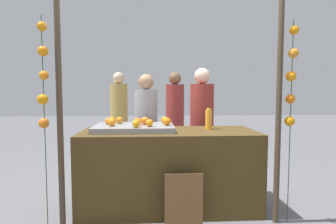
{
  "coord_description": "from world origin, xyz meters",
  "views": [
    {
      "loc": [
        -0.19,
        -3.15,
        1.33
      ],
      "look_at": [
        0.0,
        0.15,
        1.08
      ],
      "focal_mm": 30.15,
      "sensor_mm": 36.0,
      "label": 1
    }
  ],
  "objects_px": {
    "stall_counter": "(169,169)",
    "juice_bottle": "(209,119)",
    "chalkboard_sign": "(184,202)",
    "vendor_left": "(146,135)",
    "orange_0": "(112,122)",
    "orange_1": "(138,122)",
    "vendor_right": "(202,131)"
  },
  "relations": [
    {
      "from": "orange_0",
      "to": "orange_1",
      "type": "xyz_separation_m",
      "value": [
        0.28,
        0.04,
        0.0
      ]
    },
    {
      "from": "orange_0",
      "to": "chalkboard_sign",
      "type": "height_order",
      "value": "orange_0"
    },
    {
      "from": "stall_counter",
      "to": "chalkboard_sign",
      "type": "height_order",
      "value": "stall_counter"
    },
    {
      "from": "vendor_left",
      "to": "vendor_right",
      "type": "height_order",
      "value": "vendor_right"
    },
    {
      "from": "orange_1",
      "to": "vendor_left",
      "type": "relative_size",
      "value": 0.06
    },
    {
      "from": "chalkboard_sign",
      "to": "vendor_left",
      "type": "xyz_separation_m",
      "value": [
        -0.38,
        1.27,
        0.46
      ]
    },
    {
      "from": "chalkboard_sign",
      "to": "vendor_left",
      "type": "bearing_deg",
      "value": 106.62
    },
    {
      "from": "stall_counter",
      "to": "chalkboard_sign",
      "type": "relative_size",
      "value": 3.5
    },
    {
      "from": "orange_0",
      "to": "vendor_right",
      "type": "xyz_separation_m",
      "value": [
        1.14,
        0.81,
        -0.22
      ]
    },
    {
      "from": "orange_1",
      "to": "vendor_right",
      "type": "xyz_separation_m",
      "value": [
        0.86,
        0.76,
        -0.22
      ]
    },
    {
      "from": "stall_counter",
      "to": "vendor_right",
      "type": "distance_m",
      "value": 0.98
    },
    {
      "from": "stall_counter",
      "to": "orange_0",
      "type": "height_order",
      "value": "orange_0"
    },
    {
      "from": "chalkboard_sign",
      "to": "vendor_left",
      "type": "height_order",
      "value": "vendor_left"
    },
    {
      "from": "orange_0",
      "to": "vendor_left",
      "type": "relative_size",
      "value": 0.06
    },
    {
      "from": "vendor_right",
      "to": "juice_bottle",
      "type": "bearing_deg",
      "value": -93.42
    },
    {
      "from": "juice_bottle",
      "to": "chalkboard_sign",
      "type": "xyz_separation_m",
      "value": [
        -0.36,
        -0.65,
        -0.73
      ]
    },
    {
      "from": "orange_1",
      "to": "juice_bottle",
      "type": "distance_m",
      "value": 0.83
    },
    {
      "from": "orange_1",
      "to": "vendor_right",
      "type": "bearing_deg",
      "value": 41.45
    },
    {
      "from": "vendor_right",
      "to": "stall_counter",
      "type": "bearing_deg",
      "value": -123.8
    },
    {
      "from": "chalkboard_sign",
      "to": "vendor_right",
      "type": "bearing_deg",
      "value": 72.92
    },
    {
      "from": "orange_0",
      "to": "vendor_left",
      "type": "height_order",
      "value": "vendor_left"
    },
    {
      "from": "chalkboard_sign",
      "to": "vendor_left",
      "type": "relative_size",
      "value": 0.36
    },
    {
      "from": "stall_counter",
      "to": "juice_bottle",
      "type": "relative_size",
      "value": 7.92
    },
    {
      "from": "juice_bottle",
      "to": "vendor_left",
      "type": "xyz_separation_m",
      "value": [
        -0.74,
        0.62,
        -0.27
      ]
    },
    {
      "from": "orange_1",
      "to": "chalkboard_sign",
      "type": "height_order",
      "value": "orange_1"
    },
    {
      "from": "orange_1",
      "to": "vendor_left",
      "type": "bearing_deg",
      "value": 83.37
    },
    {
      "from": "juice_bottle",
      "to": "chalkboard_sign",
      "type": "height_order",
      "value": "juice_bottle"
    },
    {
      "from": "stall_counter",
      "to": "chalkboard_sign",
      "type": "xyz_separation_m",
      "value": [
        0.11,
        -0.55,
        -0.17
      ]
    },
    {
      "from": "stall_counter",
      "to": "juice_bottle",
      "type": "xyz_separation_m",
      "value": [
        0.47,
        0.1,
        0.56
      ]
    },
    {
      "from": "juice_bottle",
      "to": "chalkboard_sign",
      "type": "bearing_deg",
      "value": -119.35
    },
    {
      "from": "orange_1",
      "to": "vendor_left",
      "type": "xyz_separation_m",
      "value": [
        0.08,
        0.72,
        -0.26
      ]
    },
    {
      "from": "stall_counter",
      "to": "juice_bottle",
      "type": "bearing_deg",
      "value": 11.93
    }
  ]
}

